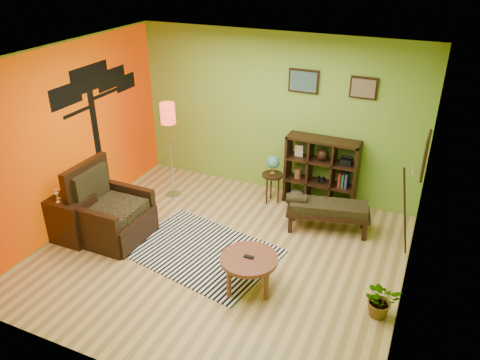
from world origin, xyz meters
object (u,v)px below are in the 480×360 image
at_px(coffee_table, 249,262).
at_px(floor_lamp, 168,122).
at_px(armchair, 110,216).
at_px(globe_table, 273,168).
at_px(side_cabinet, 73,218).
at_px(potted_plant, 381,303).
at_px(bench, 326,209).
at_px(cube_shelf, 322,172).

xyz_separation_m(coffee_table, floor_lamp, (-2.18, 1.72, 0.99)).
distance_m(armchair, globe_table, 2.74).
distance_m(side_cabinet, potted_plant, 4.51).
bearing_deg(coffee_table, globe_table, 102.84).
relative_size(armchair, globe_table, 1.34).
bearing_deg(side_cabinet, globe_table, 44.07).
distance_m(coffee_table, bench, 1.82).
relative_size(floor_lamp, potted_plant, 3.62).
bearing_deg(cube_shelf, side_cabinet, -140.90).
height_order(coffee_table, side_cabinet, side_cabinet).
relative_size(armchair, cube_shelf, 0.97).
bearing_deg(coffee_table, side_cabinet, -179.15).
relative_size(armchair, bench, 0.87).
height_order(side_cabinet, floor_lamp, floor_lamp).
bearing_deg(potted_plant, floor_lamp, 157.73).
bearing_deg(floor_lamp, bench, 0.13).
xyz_separation_m(bench, potted_plant, (1.10, -1.58, -0.19)).
xyz_separation_m(side_cabinet, bench, (3.40, 1.77, 0.02)).
relative_size(side_cabinet, globe_table, 1.17).
distance_m(globe_table, cube_shelf, 0.82).
xyz_separation_m(armchair, potted_plant, (4.03, -0.09, -0.17)).
bearing_deg(floor_lamp, globe_table, 16.56).
bearing_deg(side_cabinet, coffee_table, 0.85).
bearing_deg(potted_plant, side_cabinet, -177.53).
distance_m(armchair, potted_plant, 4.04).
bearing_deg(coffee_table, potted_plant, 5.24).
height_order(armchair, side_cabinet, armchair).
distance_m(floor_lamp, globe_table, 1.89).
relative_size(side_cabinet, potted_plant, 2.16).
bearing_deg(floor_lamp, potted_plant, -22.27).
xyz_separation_m(cube_shelf, potted_plant, (1.39, -2.34, -0.42)).
relative_size(coffee_table, side_cabinet, 0.73).
distance_m(armchair, floor_lamp, 1.82).
height_order(floor_lamp, globe_table, floor_lamp).
relative_size(side_cabinet, floor_lamp, 0.60).
height_order(coffee_table, armchair, armchair).
distance_m(globe_table, bench, 1.21).
bearing_deg(potted_plant, globe_table, 136.21).
xyz_separation_m(armchair, floor_lamp, (0.19, 1.48, 1.03)).
height_order(coffee_table, potted_plant, coffee_table).
xyz_separation_m(coffee_table, potted_plant, (1.65, 0.15, -0.21)).
bearing_deg(side_cabinet, potted_plant, 2.47).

